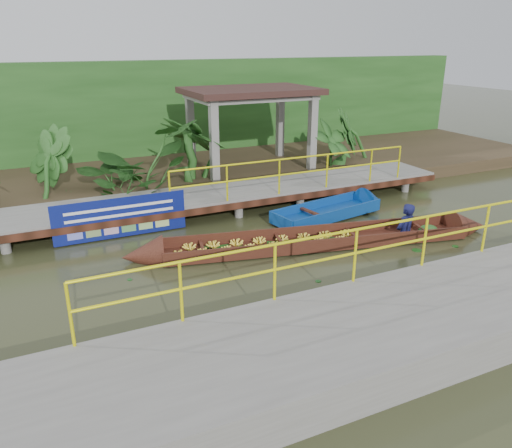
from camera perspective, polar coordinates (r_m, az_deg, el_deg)
name	(u,v)px	position (r m, az deg, el deg)	size (l,w,h in m)	color
ground	(245,258)	(11.54, -1.26, -3.95)	(80.00, 80.00, 0.00)	#2F3118
land_strip	(160,174)	(18.22, -10.88, 5.62)	(30.00, 8.00, 0.45)	#2F2617
far_dock	(197,198)	(14.39, -6.73, 2.94)	(16.00, 2.06, 1.66)	slate
near_dock	(403,326)	(8.75, 16.41, -11.14)	(18.00, 2.40, 1.73)	slate
pavilion	(250,99)	(17.60, -0.66, 14.06)	(4.40, 3.00, 3.00)	slate
foliage_backdrop	(141,115)	(20.27, -13.05, 12.07)	(30.00, 0.80, 4.00)	#1B4416
vendor_boat	(328,236)	(12.36, 8.25, -1.34)	(9.29, 2.82, 2.03)	#33150E
moored_blue_boat	(349,207)	(14.79, 10.63, 1.93)	(3.93, 1.65, 0.91)	navy
blue_banner	(121,217)	(12.97, -15.18, 0.74)	(3.31, 0.04, 1.03)	navy
tropical_plants	(189,154)	(16.00, -7.65, 7.97)	(14.46, 1.46, 1.83)	#1B4416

